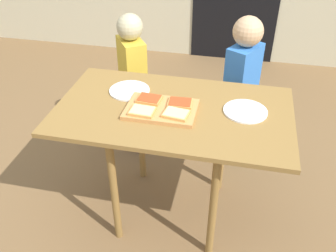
{
  "coord_description": "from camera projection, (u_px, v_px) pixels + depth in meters",
  "views": [
    {
      "loc": [
        0.32,
        -1.59,
        1.8
      ],
      "look_at": [
        -0.03,
        0.0,
        0.65
      ],
      "focal_mm": 39.42,
      "sensor_mm": 36.0,
      "label": 1
    }
  ],
  "objects": [
    {
      "name": "ground_plane",
      "position": [
        172.0,
        209.0,
        2.37
      ],
      "size": [
        16.0,
        16.0,
        0.0
      ],
      "primitive_type": "plane",
      "color": "brown"
    },
    {
      "name": "dining_table",
      "position": [
        173.0,
        122.0,
        1.97
      ],
      "size": [
        1.23,
        0.71,
        0.76
      ],
      "color": "olive",
      "rests_on": "ground"
    },
    {
      "name": "cutting_board",
      "position": [
        161.0,
        109.0,
        1.9
      ],
      "size": [
        0.36,
        0.25,
        0.02
      ],
      "primitive_type": "cube",
      "color": "#D18D4C",
      "rests_on": "dining_table"
    },
    {
      "name": "pizza_slice_far_right",
      "position": [
        180.0,
        103.0,
        1.92
      ],
      "size": [
        0.13,
        0.11,
        0.02
      ],
      "color": "#DB994D",
      "rests_on": "cutting_board"
    },
    {
      "name": "pizza_slice_near_right",
      "position": [
        176.0,
        114.0,
        1.84
      ],
      "size": [
        0.14,
        0.12,
        0.02
      ],
      "color": "#DB994D",
      "rests_on": "cutting_board"
    },
    {
      "name": "pizza_slice_near_left",
      "position": [
        142.0,
        111.0,
        1.86
      ],
      "size": [
        0.13,
        0.11,
        0.02
      ],
      "color": "#DB994D",
      "rests_on": "cutting_board"
    },
    {
      "name": "pizza_slice_far_left",
      "position": [
        149.0,
        99.0,
        1.95
      ],
      "size": [
        0.13,
        0.11,
        0.02
      ],
      "color": "#DB994D",
      "rests_on": "cutting_board"
    },
    {
      "name": "plate_white_left",
      "position": [
        130.0,
        90.0,
        2.07
      ],
      "size": [
        0.23,
        0.23,
        0.01
      ],
      "primitive_type": "cylinder",
      "color": "white",
      "rests_on": "dining_table"
    },
    {
      "name": "plate_white_right",
      "position": [
        245.0,
        111.0,
        1.9
      ],
      "size": [
        0.23,
        0.23,
        0.01
      ],
      "primitive_type": "cylinder",
      "color": "white",
      "rests_on": "dining_table"
    },
    {
      "name": "child_left",
      "position": [
        133.0,
        76.0,
        2.57
      ],
      "size": [
        0.25,
        0.28,
        1.04
      ],
      "color": "#473750",
      "rests_on": "ground"
    },
    {
      "name": "child_right",
      "position": [
        242.0,
        82.0,
        2.43
      ],
      "size": [
        0.24,
        0.28,
        1.07
      ],
      "color": "#325044",
      "rests_on": "ground"
    }
  ]
}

